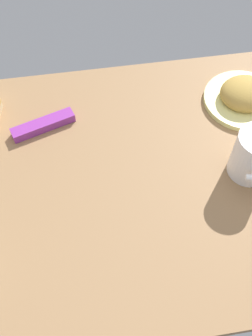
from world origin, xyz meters
The scene contains 3 objects.
tabletop centered at (0.00, 0.00, 1.00)cm, with size 90.00×64.00×2.00cm, color #936D47.
plate_of_food centered at (-29.68, -15.82, 3.93)cm, with size 18.11×18.11×5.91cm.
snack_bar centered at (15.76, -15.26, 3.00)cm, with size 13.93×2.88×2.00cm, color purple.
Camera 1 is at (6.76, 42.44, 69.35)cm, focal length 42.48 mm.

